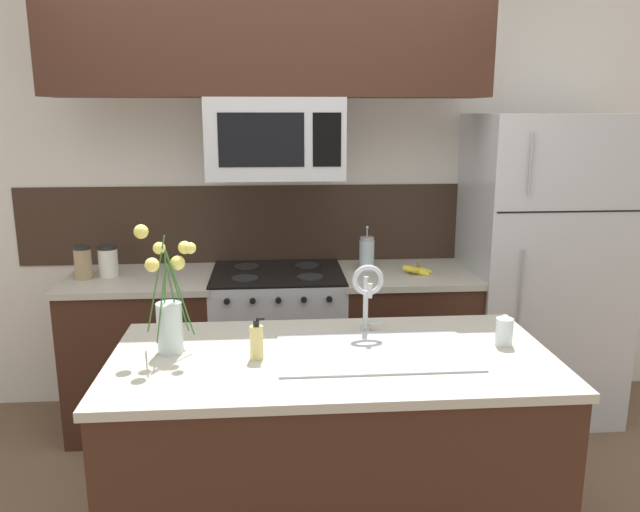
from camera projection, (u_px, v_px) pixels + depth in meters
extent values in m
plane|color=brown|center=(283.00, 507.00, 2.96)|extent=(10.00, 10.00, 0.00)
cube|color=silver|center=(323.00, 198.00, 3.93)|extent=(5.20, 0.10, 2.60)
cube|color=#332319|center=(276.00, 224.00, 3.89)|extent=(3.15, 0.01, 0.48)
cube|color=#381E14|center=(145.00, 354.00, 3.68)|extent=(0.81, 0.62, 0.88)
cube|color=#B2AD9E|center=(140.00, 280.00, 3.57)|extent=(0.84, 0.65, 0.03)
cube|color=#381E14|center=(404.00, 347.00, 3.79)|extent=(0.76, 0.62, 0.88)
cube|color=#B2AD9E|center=(406.00, 274.00, 3.69)|extent=(0.79, 0.65, 0.03)
cube|color=#B7BABF|center=(279.00, 348.00, 3.73)|extent=(0.76, 0.62, 0.91)
cube|color=black|center=(277.00, 273.00, 3.63)|extent=(0.76, 0.62, 0.01)
cylinder|color=black|center=(245.00, 278.00, 3.48)|extent=(0.15, 0.15, 0.01)
cylinder|color=black|center=(310.00, 277.00, 3.51)|extent=(0.15, 0.15, 0.01)
cylinder|color=black|center=(247.00, 266.00, 3.74)|extent=(0.15, 0.15, 0.01)
cylinder|color=black|center=(307.00, 265.00, 3.77)|extent=(0.15, 0.15, 0.01)
cylinder|color=black|center=(227.00, 301.00, 3.31)|extent=(0.03, 0.02, 0.03)
cylinder|color=black|center=(253.00, 301.00, 3.32)|extent=(0.03, 0.02, 0.03)
cylinder|color=black|center=(278.00, 300.00, 3.33)|extent=(0.03, 0.02, 0.03)
cylinder|color=black|center=(304.00, 300.00, 3.34)|extent=(0.03, 0.02, 0.03)
cylinder|color=black|center=(329.00, 299.00, 3.35)|extent=(0.03, 0.02, 0.03)
cube|color=#B7BABF|center=(275.00, 138.00, 3.43)|extent=(0.74, 0.40, 0.44)
cube|color=black|center=(261.00, 140.00, 3.23)|extent=(0.45, 0.00, 0.28)
cube|color=black|center=(327.00, 140.00, 3.26)|extent=(0.15, 0.00, 0.28)
cube|color=#381E14|center=(269.00, 39.00, 3.29)|extent=(2.34, 0.34, 0.60)
cube|color=#B7BABF|center=(540.00, 268.00, 3.77)|extent=(0.88, 0.72, 1.82)
cube|color=black|center=(574.00, 212.00, 3.33)|extent=(0.84, 0.00, 0.01)
cylinder|color=#99999E|center=(531.00, 164.00, 3.23)|extent=(0.01, 0.01, 0.33)
cylinder|color=#99999E|center=(520.00, 311.00, 3.41)|extent=(0.01, 0.01, 0.69)
cylinder|color=#997F5B|center=(83.00, 264.00, 3.51)|extent=(0.10, 0.10, 0.17)
cylinder|color=black|center=(82.00, 248.00, 3.49)|extent=(0.09, 0.09, 0.02)
cylinder|color=silver|center=(108.00, 263.00, 3.56)|extent=(0.11, 0.11, 0.16)
cylinder|color=black|center=(107.00, 248.00, 3.54)|extent=(0.11, 0.11, 0.02)
ellipsoid|color=yellow|center=(416.00, 271.00, 3.62)|extent=(0.17, 0.12, 0.07)
ellipsoid|color=yellow|center=(416.00, 270.00, 3.63)|extent=(0.18, 0.08, 0.05)
ellipsoid|color=yellow|center=(418.00, 271.00, 3.62)|extent=(0.17, 0.04, 0.06)
ellipsoid|color=yellow|center=(418.00, 270.00, 3.64)|extent=(0.18, 0.08, 0.06)
ellipsoid|color=yellow|center=(420.00, 271.00, 3.62)|extent=(0.16, 0.13, 0.07)
cylinder|color=brown|center=(418.00, 265.00, 3.62)|extent=(0.02, 0.02, 0.03)
cylinder|color=silver|center=(367.00, 255.00, 3.71)|extent=(0.09, 0.09, 0.18)
cylinder|color=#A3A3AA|center=(367.00, 239.00, 3.68)|extent=(0.08, 0.08, 0.02)
cylinder|color=#A3A3AA|center=(367.00, 233.00, 3.68)|extent=(0.01, 0.01, 0.05)
sphere|color=#A3A3AA|center=(367.00, 227.00, 3.67)|extent=(0.02, 0.02, 0.02)
cube|color=#381E14|center=(332.00, 463.00, 2.54)|extent=(1.69, 0.82, 0.88)
cube|color=#B2AD9E|center=(332.00, 358.00, 2.43)|extent=(1.72, 0.85, 0.03)
cube|color=#ADAFB5|center=(375.00, 352.00, 2.44)|extent=(0.76, 0.44, 0.01)
cube|color=#ADAFB5|center=(331.00, 372.00, 2.45)|extent=(0.30, 0.33, 0.15)
cube|color=#ADAFB5|center=(418.00, 369.00, 2.47)|extent=(0.30, 0.33, 0.15)
cylinder|color=#B7BABF|center=(365.00, 328.00, 2.69)|extent=(0.04, 0.04, 0.02)
cylinder|color=#B7BABF|center=(366.00, 301.00, 2.67)|extent=(0.02, 0.02, 0.22)
torus|color=#B7BABF|center=(368.00, 280.00, 2.59)|extent=(0.13, 0.02, 0.13)
cylinder|color=#B7BABF|center=(370.00, 291.00, 2.54)|extent=(0.02, 0.02, 0.06)
cube|color=#B7BABF|center=(373.00, 322.00, 2.69)|extent=(0.07, 0.01, 0.01)
cylinder|color=#DBCC75|center=(257.00, 342.00, 2.37)|extent=(0.05, 0.05, 0.13)
cylinder|color=black|center=(256.00, 323.00, 2.35)|extent=(0.02, 0.02, 0.02)
cube|color=black|center=(260.00, 319.00, 2.35)|extent=(0.03, 0.01, 0.01)
cylinder|color=silver|center=(504.00, 332.00, 2.52)|extent=(0.07, 0.07, 0.11)
cylinder|color=silver|center=(170.00, 328.00, 2.43)|extent=(0.10, 0.10, 0.20)
cylinder|color=silver|center=(171.00, 343.00, 2.44)|extent=(0.09, 0.09, 0.06)
cylinder|color=#386B2D|center=(174.00, 300.00, 2.42)|extent=(0.04, 0.04, 0.29)
sphere|color=#EFE066|center=(178.00, 263.00, 2.41)|extent=(0.06, 0.06, 0.06)
cylinder|color=#386B2D|center=(161.00, 302.00, 2.37)|extent=(0.04, 0.08, 0.30)
sphere|color=#EFE066|center=(152.00, 265.00, 2.29)|extent=(0.05, 0.05, 0.05)
cylinder|color=#386B2D|center=(156.00, 285.00, 2.41)|extent=(0.10, 0.06, 0.40)
sphere|color=#EFE066|center=(141.00, 232.00, 2.39)|extent=(0.06, 0.06, 0.06)
cylinder|color=#386B2D|center=(165.00, 293.00, 2.41)|extent=(0.03, 0.03, 0.35)
sphere|color=#EFE066|center=(159.00, 248.00, 2.38)|extent=(0.05, 0.05, 0.05)
cylinder|color=#386B2D|center=(180.00, 293.00, 2.41)|extent=(0.10, 0.01, 0.34)
sphere|color=#EFE066|center=(190.00, 248.00, 2.37)|extent=(0.04, 0.04, 0.04)
cylinder|color=#386B2D|center=(177.00, 293.00, 2.43)|extent=(0.07, 0.06, 0.34)
sphere|color=#EFE066|center=(185.00, 248.00, 2.42)|extent=(0.05, 0.05, 0.05)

